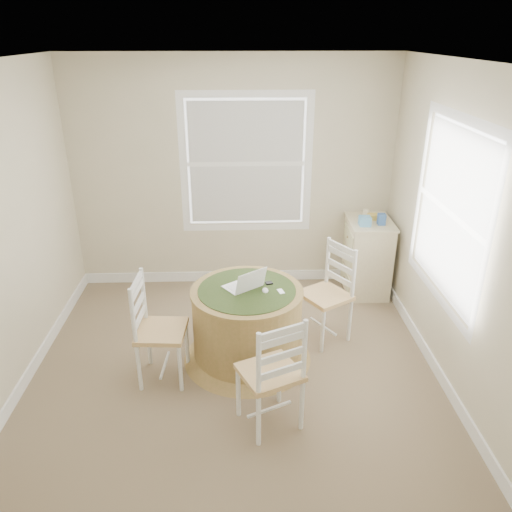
{
  "coord_description": "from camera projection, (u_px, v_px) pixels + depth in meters",
  "views": [
    {
      "loc": [
        0.06,
        -3.65,
        2.79
      ],
      "look_at": [
        0.21,
        0.45,
        0.93
      ],
      "focal_mm": 35.0,
      "sensor_mm": 36.0,
      "label": 1
    }
  ],
  "objects": [
    {
      "name": "room",
      "position": [
        252.0,
        230.0,
        4.09
      ],
      "size": [
        3.64,
        3.64,
        2.64
      ],
      "color": "#816A52",
      "rests_on": "ground"
    },
    {
      "name": "round_table",
      "position": [
        247.0,
        321.0,
        4.51
      ],
      "size": [
        1.18,
        1.18,
        0.72
      ],
      "rotation": [
        0.0,
        0.0,
        0.28
      ],
      "color": "#A57F4A",
      "rests_on": "ground"
    },
    {
      "name": "chair_left",
      "position": [
        162.0,
        331.0,
        4.22
      ],
      "size": [
        0.43,
        0.44,
        0.95
      ],
      "primitive_type": null,
      "rotation": [
        0.0,
        0.0,
        1.51
      ],
      "color": "white",
      "rests_on": "ground"
    },
    {
      "name": "chair_near",
      "position": [
        270.0,
        372.0,
        3.71
      ],
      "size": [
        0.55,
        0.54,
        0.95
      ],
      "primitive_type": null,
      "rotation": [
        0.0,
        0.0,
        3.57
      ],
      "color": "white",
      "rests_on": "ground"
    },
    {
      "name": "chair_right",
      "position": [
        325.0,
        295.0,
        4.78
      ],
      "size": [
        0.56,
        0.57,
        0.95
      ],
      "primitive_type": null,
      "rotation": [
        0.0,
        0.0,
        -1.01
      ],
      "color": "white",
      "rests_on": "ground"
    },
    {
      "name": "laptop",
      "position": [
        244.0,
        285.0,
        4.4
      ],
      "size": [
        0.41,
        0.4,
        0.22
      ],
      "rotation": [
        0.0,
        0.0,
        3.77
      ],
      "color": "white",
      "rests_on": "round_table"
    },
    {
      "name": "mouse",
      "position": [
        265.0,
        290.0,
        4.35
      ],
      "size": [
        0.08,
        0.1,
        0.03
      ],
      "primitive_type": "ellipsoid",
      "rotation": [
        0.0,
        0.0,
        0.28
      ],
      "color": "white",
      "rests_on": "round_table"
    },
    {
      "name": "phone",
      "position": [
        281.0,
        292.0,
        4.34
      ],
      "size": [
        0.07,
        0.1,
        0.02
      ],
      "primitive_type": "cube",
      "rotation": [
        0.0,
        0.0,
        0.28
      ],
      "color": "#B7BABF",
      "rests_on": "round_table"
    },
    {
      "name": "keys",
      "position": [
        269.0,
        284.0,
        4.48
      ],
      "size": [
        0.07,
        0.06,
        0.02
      ],
      "primitive_type": "cube",
      "rotation": [
        0.0,
        0.0,
        0.28
      ],
      "color": "black",
      "rests_on": "round_table"
    },
    {
      "name": "corner_chest",
      "position": [
        367.0,
        256.0,
        5.7
      ],
      "size": [
        0.52,
        0.66,
        0.87
      ],
      "rotation": [
        0.0,
        0.0,
        -0.03
      ],
      "color": "beige",
      "rests_on": "ground"
    },
    {
      "name": "tissue_box",
      "position": [
        364.0,
        222.0,
        5.35
      ],
      "size": [
        0.12,
        0.12,
        0.1
      ],
      "primitive_type": "cube",
      "rotation": [
        0.0,
        0.0,
        -0.03
      ],
      "color": "#5DA4D5",
      "rests_on": "corner_chest"
    },
    {
      "name": "box_yellow",
      "position": [
        375.0,
        217.0,
        5.56
      ],
      "size": [
        0.15,
        0.1,
        0.06
      ],
      "primitive_type": "cube",
      "rotation": [
        0.0,
        0.0,
        -0.03
      ],
      "color": "gold",
      "rests_on": "corner_chest"
    },
    {
      "name": "box_blue",
      "position": [
        383.0,
        220.0,
        5.38
      ],
      "size": [
        0.08,
        0.08,
        0.12
      ],
      "primitive_type": "cube",
      "rotation": [
        0.0,
        0.0,
        -0.03
      ],
      "color": "#3760A5",
      "rests_on": "corner_chest"
    },
    {
      "name": "cup_cream",
      "position": [
        365.0,
        213.0,
        5.62
      ],
      "size": [
        0.07,
        0.07,
        0.09
      ],
      "primitive_type": "cylinder",
      "color": "beige",
      "rests_on": "corner_chest"
    }
  ]
}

